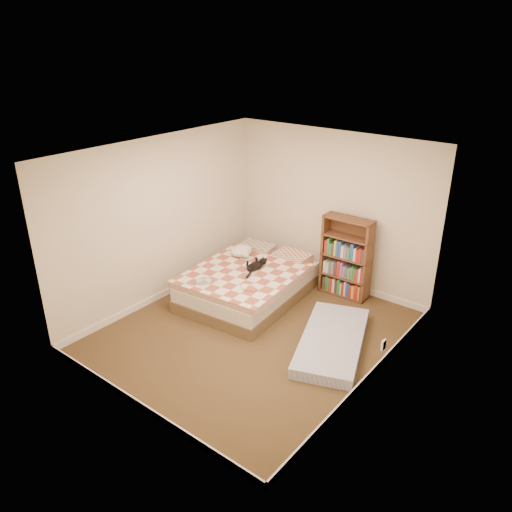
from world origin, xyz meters
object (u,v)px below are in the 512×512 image
Objects in this scene: floor_mattress at (332,341)px; white_dog at (241,251)px; bookshelf at (346,266)px; black_cat at (256,265)px; bed at (250,282)px.

white_dog reaches higher than floor_mattress.
white_dog is (-1.51, -0.73, 0.09)m from bookshelf.
black_cat is (-1.03, -0.96, 0.06)m from bookshelf.
bookshelf is at bearing 92.72° from floor_mattress.
bed is 0.58m from white_dog.
bookshelf reaches higher than white_dog.
bookshelf is 1.68m from white_dog.
black_cat is 0.54m from white_dog.
white_dog is at bearing 158.48° from black_cat.
bed is at bearing -153.22° from black_cat.
black_cat reaches higher than bed.
bookshelf reaches higher than black_cat.
black_cat is at bearing 17.93° from bed.
bed is 1.76m from floor_mattress.
bed is 1.51m from bookshelf.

